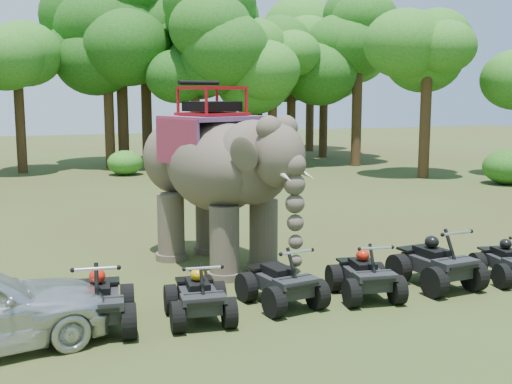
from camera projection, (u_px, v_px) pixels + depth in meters
ground at (275, 283)px, 14.49m from camera, size 110.00×110.00×0.00m
elephant at (215, 175)px, 15.68m from camera, size 3.96×5.84×4.51m
atv_0 at (98, 294)px, 11.53m from camera, size 1.56×1.97×1.33m
atv_1 at (199, 290)px, 12.00m from camera, size 1.36×1.74×1.19m
atv_2 at (281, 275)px, 12.86m from camera, size 1.48×1.86×1.26m
atv_3 at (365, 269)px, 13.35m from camera, size 1.45×1.82×1.23m
atv_4 at (436, 256)px, 14.09m from camera, size 1.49×1.95×1.37m
atv_5 at (509, 256)px, 14.55m from camera, size 1.38×1.73×1.16m
tree_0 at (108, 92)px, 35.81m from camera, size 6.02×6.02×8.61m
tree_1 at (195, 108)px, 34.62m from camera, size 4.81×4.81×6.87m
tree_2 at (272, 105)px, 35.36m from camera, size 5.01×5.01×7.16m
tree_3 at (357, 85)px, 36.94m from camera, size 6.56×6.56×9.37m
tree_4 at (426, 96)px, 31.71m from camera, size 5.75×5.75×8.22m
tree_28 at (19, 105)px, 33.85m from camera, size 5.06×5.06×7.23m
tree_29 at (121, 71)px, 36.62m from camera, size 7.68×7.68×10.96m
tree_30 at (291, 99)px, 38.25m from camera, size 5.41×5.41×7.72m
tree_31 at (231, 82)px, 35.09m from camera, size 6.73×6.73×9.61m
tree_34 at (146, 75)px, 38.22m from camera, size 7.44×7.44×10.63m
tree_36 at (310, 84)px, 46.47m from camera, size 6.81×6.81×9.73m
tree_37 at (324, 93)px, 42.19m from camera, size 5.92×5.92×8.46m
tree_38 at (259, 99)px, 43.30m from camera, size 5.35×5.35×7.64m
tree_39 at (251, 102)px, 36.70m from camera, size 5.20×5.20×7.42m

